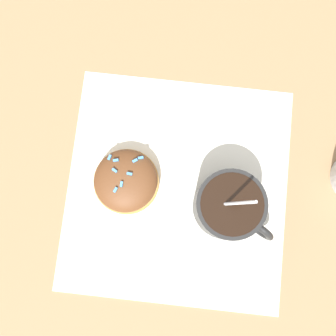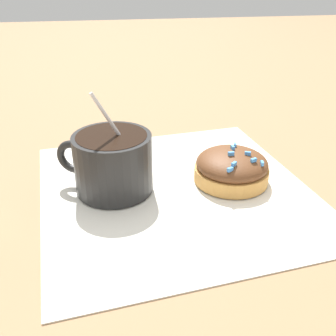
{
  "view_description": "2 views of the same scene",
  "coord_description": "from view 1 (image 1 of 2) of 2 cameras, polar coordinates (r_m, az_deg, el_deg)",
  "views": [
    {
      "loc": [
        0.0,
        -0.06,
        0.55
      ],
      "look_at": [
        -0.02,
        0.02,
        0.04
      ],
      "focal_mm": 42.0,
      "sensor_mm": 36.0,
      "label": 1
    },
    {
      "loc": [
        0.07,
        0.39,
        0.24
      ],
      "look_at": [
        0.01,
        0.01,
        0.04
      ],
      "focal_mm": 42.0,
      "sensor_mm": 36.0,
      "label": 2
    }
  ],
  "objects": [
    {
      "name": "ground_plane",
      "position": [
        0.55,
        1.33,
        -2.98
      ],
      "size": [
        3.0,
        3.0,
        0.0
      ],
      "primitive_type": "plane",
      "color": "#93704C"
    },
    {
      "name": "paper_napkin",
      "position": [
        0.55,
        1.34,
        -2.96
      ],
      "size": [
        0.34,
        0.35,
        0.0
      ],
      "color": "white",
      "rests_on": "ground_plane"
    },
    {
      "name": "coffee_cup",
      "position": [
        0.52,
        8.89,
        -5.49
      ],
      "size": [
        0.11,
        0.09,
        0.12
      ],
      "color": "black",
      "rests_on": "paper_napkin"
    },
    {
      "name": "frosted_pastry",
      "position": [
        0.54,
        -6.12,
        -1.9
      ],
      "size": [
        0.09,
        0.09,
        0.04
      ],
      "color": "#D19347",
      "rests_on": "paper_napkin"
    }
  ]
}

